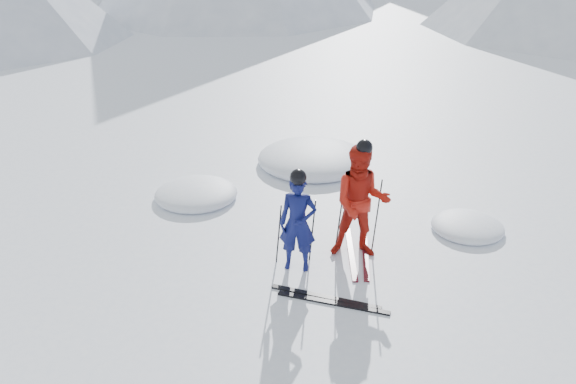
{
  "coord_description": "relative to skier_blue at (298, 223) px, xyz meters",
  "views": [
    {
      "loc": [
        -1.94,
        -8.43,
        5.4
      ],
      "look_at": [
        -1.72,
        0.5,
        1.1
      ],
      "focal_mm": 38.0,
      "sensor_mm": 36.0,
      "label": 1
    }
  ],
  "objects": [
    {
      "name": "ski_loose_b",
      "position": [
        0.49,
        -1.01,
        -0.8
      ],
      "size": [
        1.64,
        0.64,
        0.03
      ],
      "primitive_type": "cube",
      "rotation": [
        0.0,
        0.0,
        1.24
      ],
      "color": "black",
      "rests_on": "ground"
    },
    {
      "name": "ski_worn_left",
      "position": [
        0.92,
        0.38,
        -0.8
      ],
      "size": [
        0.16,
        1.7,
        0.03
      ],
      "primitive_type": "cube",
      "rotation": [
        0.0,
        0.0,
        -0.04
      ],
      "color": "black",
      "rests_on": "ground"
    },
    {
      "name": "ski_loose_a",
      "position": [
        0.39,
        -0.86,
        -0.8
      ],
      "size": [
        1.62,
        0.7,
        0.03
      ],
      "primitive_type": "cube",
      "rotation": [
        0.0,
        0.0,
        1.2
      ],
      "color": "black",
      "rests_on": "ground"
    },
    {
      "name": "snow_lumps",
      "position": [
        0.27,
        3.65,
        -0.81
      ],
      "size": [
        6.54,
        5.03,
        0.55
      ],
      "color": "white",
      "rests_on": "ground"
    },
    {
      "name": "skier_blue",
      "position": [
        0.0,
        0.0,
        0.0
      ],
      "size": [
        0.66,
        0.5,
        1.63
      ],
      "primitive_type": "imported",
      "rotation": [
        0.0,
        0.0,
        -0.19
      ],
      "color": "#0D124E",
      "rests_on": "ground"
    },
    {
      "name": "ground",
      "position": [
        1.58,
        0.04,
        -0.81
      ],
      "size": [
        160.0,
        160.0,
        0.0
      ],
      "primitive_type": "plane",
      "color": "white",
      "rests_on": "ground"
    },
    {
      "name": "pole_blue_right",
      "position": [
        0.25,
        0.25,
        -0.27
      ],
      "size": [
        0.11,
        0.07,
        1.08
      ],
      "primitive_type": "cylinder",
      "rotation": [
        -0.04,
        0.08,
        0.0
      ],
      "color": "black",
      "rests_on": "ground"
    },
    {
      "name": "pole_red_right",
      "position": [
        1.34,
        0.53,
        -0.16
      ],
      "size": [
        0.13,
        0.09,
        1.3
      ],
      "primitive_type": "cylinder",
      "rotation": [
        -0.05,
        0.08,
        0.0
      ],
      "color": "black",
      "rests_on": "ground"
    },
    {
      "name": "pole_blue_left",
      "position": [
        -0.3,
        0.15,
        -0.27
      ],
      "size": [
        0.11,
        0.08,
        1.08
      ],
      "primitive_type": "cylinder",
      "rotation": [
        0.05,
        0.08,
        0.0
      ],
      "color": "black",
      "rests_on": "ground"
    },
    {
      "name": "ski_worn_right",
      "position": [
        1.16,
        0.38,
        -0.8
      ],
      "size": [
        0.27,
        1.7,
        0.03
      ],
      "primitive_type": "cube",
      "rotation": [
        0.0,
        0.0,
        -0.11
      ],
      "color": "black",
      "rests_on": "ground"
    },
    {
      "name": "skier_red",
      "position": [
        1.04,
        0.38,
        0.16
      ],
      "size": [
        1.0,
        0.81,
        1.95
      ],
      "primitive_type": "imported",
      "rotation": [
        0.0,
        0.0,
        -0.07
      ],
      "color": "#AF190E",
      "rests_on": "ground"
    },
    {
      "name": "pole_red_left",
      "position": [
        0.74,
        0.63,
        -0.16
      ],
      "size": [
        0.13,
        0.1,
        1.3
      ],
      "primitive_type": "cylinder",
      "rotation": [
        0.06,
        0.08,
        0.0
      ],
      "color": "black",
      "rests_on": "ground"
    }
  ]
}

